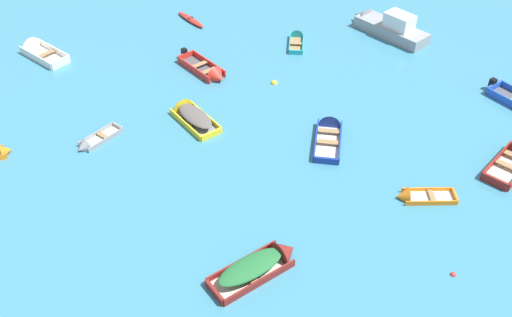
# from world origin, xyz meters

# --- Properties ---
(rowboat_red_outer_right) EXTENTS (4.13, 3.96, 1.30)m
(rowboat_red_outer_right) POSITION_xyz_m (-4.38, 31.59, 0.24)
(rowboat_red_outer_right) COLOR #4C4C51
(rowboat_red_outer_right) RESTS_ON ground_plane
(motor_launch_grey_near_right) EXTENTS (6.16, 5.62, 2.32)m
(motor_launch_grey_near_right) POSITION_xyz_m (8.13, 39.41, 0.66)
(motor_launch_grey_near_right) COLOR gray
(motor_launch_grey_near_right) RESTS_ON ground_plane
(rowboat_maroon_near_left) EXTENTS (4.37, 4.22, 1.42)m
(rowboat_maroon_near_left) POSITION_xyz_m (1.36, 14.92, 0.35)
(rowboat_maroon_near_left) COLOR beige
(rowboat_maroon_near_left) RESTS_ON ground_plane
(rowboat_white_far_left) EXTENTS (4.61, 3.73, 1.48)m
(rowboat_white_far_left) POSITION_xyz_m (-17.73, 33.16, 0.25)
(rowboat_white_far_left) COLOR beige
(rowboat_white_far_left) RESTS_ON ground_plane
(rowboat_deep_blue_cluster_outer) EXTENTS (1.63, 4.37, 1.37)m
(rowboat_deep_blue_cluster_outer) POSITION_xyz_m (4.10, 26.00, 0.20)
(rowboat_deep_blue_cluster_outer) COLOR beige
(rowboat_deep_blue_cluster_outer) RESTS_ON ground_plane
(rowboat_turquoise_back_row_center) EXTENTS (1.17, 3.25, 0.96)m
(rowboat_turquoise_back_row_center) POSITION_xyz_m (1.30, 37.45, 0.16)
(rowboat_turquoise_back_row_center) COLOR #99754C
(rowboat_turquoise_back_row_center) RESTS_ON ground_plane
(rowboat_yellow_back_row_left) EXTENTS (3.97, 4.06, 1.43)m
(rowboat_yellow_back_row_left) POSITION_xyz_m (-4.73, 26.48, 0.31)
(rowboat_yellow_back_row_left) COLOR gray
(rowboat_yellow_back_row_left) RESTS_ON ground_plane
(kayak_red_outer_left) EXTENTS (2.91, 2.85, 0.33)m
(kayak_red_outer_left) POSITION_xyz_m (-7.42, 39.57, 0.16)
(kayak_red_outer_left) COLOR red
(kayak_red_outer_left) RESTS_ON ground_plane
(rowboat_grey_far_back) EXTENTS (2.38, 3.10, 0.90)m
(rowboat_grey_far_back) POSITION_xyz_m (-9.96, 22.89, 0.14)
(rowboat_grey_far_back) COLOR beige
(rowboat_grey_far_back) RESTS_ON ground_plane
(rowboat_orange_distant_center) EXTENTS (3.29, 1.48, 0.99)m
(rowboat_orange_distant_center) POSITION_xyz_m (8.71, 20.60, 0.14)
(rowboat_orange_distant_center) COLOR beige
(rowboat_orange_distant_center) RESTS_ON ground_plane
(mooring_buoy_midfield) EXTENTS (0.46, 0.46, 0.46)m
(mooring_buoy_midfield) POSITION_xyz_m (0.21, 31.12, 0.00)
(mooring_buoy_midfield) COLOR yellow
(mooring_buoy_midfield) RESTS_ON ground_plane
(mooring_buoy_far_field) EXTENTS (0.28, 0.28, 0.28)m
(mooring_buoy_far_field) POSITION_xyz_m (10.20, 15.57, 0.00)
(mooring_buoy_far_field) COLOR red
(mooring_buoy_far_field) RESTS_ON ground_plane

